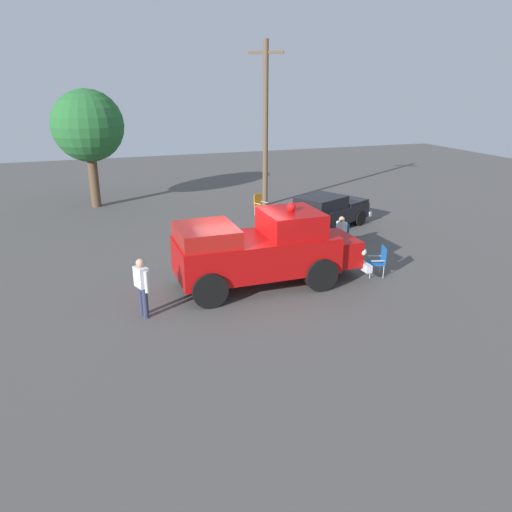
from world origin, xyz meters
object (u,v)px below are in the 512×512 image
Objects in this scene: vintage_fire_truck at (263,249)px; spectator_seated at (339,232)px; utility_pole at (266,123)px; classic_hot_rod at (325,211)px; lawn_chair_by_car at (259,203)px; oak_tree_left at (88,126)px; spectator_standing at (142,284)px; lawn_chair_near_truck at (342,234)px; lawn_chair_spare at (380,259)px.

vintage_fire_truck is 4.62× the size of spectator_seated.
spectator_seated is 0.16× the size of utility_pole.
lawn_chair_by_car is at bearing -56.80° from classic_hot_rod.
lawn_chair_by_car is 0.13× the size of utility_pole.
oak_tree_left is at bearing -17.50° from utility_pole.
oak_tree_left is at bearing -87.13° from spectator_standing.
vintage_fire_truck reaches higher than lawn_chair_near_truck.
utility_pole reaches higher than oak_tree_left.
utility_pole reaches higher than lawn_chair_spare.
utility_pole reaches higher than spectator_standing.
vintage_fire_truck is at bearing -165.54° from spectator_standing.
lawn_chair_spare is at bearing 96.72° from lawn_chair_by_car.
spectator_standing is (7.78, 3.29, 0.27)m from spectator_seated.
vintage_fire_truck is at bearing 69.11° from utility_pole.
classic_hot_rod is at bearing -104.62° from lawn_chair_near_truck.
lawn_chair_spare is at bearing 85.75° from lawn_chair_near_truck.
lawn_chair_spare is (0.22, 2.90, 0.00)m from lawn_chair_near_truck.
classic_hot_rod reaches higher than lawn_chair_spare.
vintage_fire_truck reaches higher than spectator_standing.
spectator_standing reaches higher than lawn_chair_spare.
spectator_standing is at bearing 14.46° from vintage_fire_truck.
lawn_chair_by_car is at bearing -83.28° from lawn_chair_spare.
classic_hot_rod reaches higher than lawn_chair_near_truck.
utility_pole is at bearing -89.71° from lawn_chair_spare.
vintage_fire_truck is 0.74× the size of utility_pole.
oak_tree_left reaches higher than vintage_fire_truck.
utility_pole is (-0.98, -1.83, 3.55)m from lawn_chair_by_car.
lawn_chair_spare is (0.95, 5.71, -0.16)m from classic_hot_rod.
lawn_chair_by_car is (-2.83, -8.15, -0.61)m from vintage_fire_truck.
spectator_seated is 8.42m from utility_pole.
spectator_seated is (0.13, 0.03, 0.11)m from lawn_chair_near_truck.
vintage_fire_truck reaches higher than lawn_chair_spare.
spectator_seated is at bearing 100.80° from lawn_chair_by_car.
lawn_chair_by_car is (1.24, -5.82, 0.00)m from lawn_chair_near_truck.
oak_tree_left is at bearing -50.61° from spectator_seated.
lawn_chair_near_truck is 2.91m from lawn_chair_spare.
lawn_chair_near_truck is at bearing 92.01° from utility_pole.
vintage_fire_truck is 5.84× the size of lawn_chair_spare.
utility_pole is (-3.81, -9.98, 2.95)m from vintage_fire_truck.
lawn_chair_near_truck is 0.13× the size of utility_pole.
lawn_chair_by_car is 1.00× the size of lawn_chair_spare.
spectator_seated is at bearing 73.09° from classic_hot_rod.
vintage_fire_truck is 4.60m from spectator_seated.
oak_tree_left is at bearing -70.30° from vintage_fire_truck.
spectator_seated is (-0.09, -2.88, 0.11)m from lawn_chair_spare.
vintage_fire_truck is at bearing -8.53° from lawn_chair_spare.
spectator_standing is at bearing 92.87° from oak_tree_left.
oak_tree_left is 0.73× the size of utility_pole.
vintage_fire_truck is 1.26× the size of classic_hot_rod.
classic_hot_rod is 5.79m from lawn_chair_spare.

